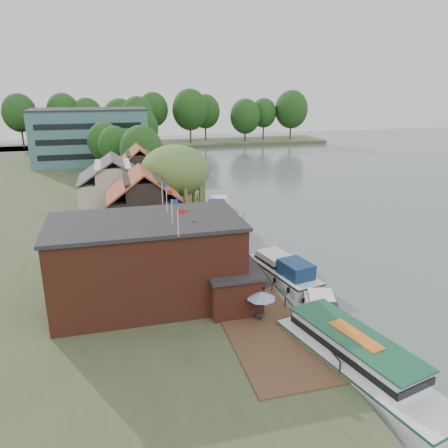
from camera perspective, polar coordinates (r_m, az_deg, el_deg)
ground at (r=43.51m, az=11.88°, el=-7.87°), size 260.00×260.00×0.00m
land_bank at (r=73.00m, az=-23.50°, el=2.03°), size 50.00×140.00×1.00m
quay_deck at (r=49.19m, az=-1.66°, el=-3.04°), size 6.00×50.00×0.10m
quay_rail at (r=50.12m, az=1.21°, el=-2.08°), size 0.20×49.00×1.00m
pub at (r=36.80m, az=-6.90°, el=-4.58°), size 20.00×11.00×7.30m
hotel_block at (r=105.43m, az=-17.03°, el=10.92°), size 25.40×12.40×12.30m
cottage_a at (r=50.66m, az=-10.48°, el=2.29°), size 8.60×7.60×8.50m
cottage_b at (r=60.25m, az=-14.14°, el=4.54°), size 9.60×8.60×8.50m
cottage_c at (r=69.19m, az=-10.99°, el=6.44°), size 7.60×7.60×8.50m
willow at (r=55.72m, az=-6.35°, el=4.93°), size 8.60×8.60×10.43m
umbrella_0 at (r=34.36m, az=4.85°, el=-10.58°), size 2.25×2.25×2.38m
umbrella_1 at (r=37.02m, az=3.97°, el=-8.35°), size 2.13×2.13×2.38m
umbrella_2 at (r=38.11m, az=2.57°, el=-7.52°), size 2.08×2.08×2.38m
umbrella_3 at (r=41.80m, az=1.51°, el=-5.12°), size 2.46×2.46×2.38m
umbrella_4 at (r=43.90m, az=-0.08°, el=-3.95°), size 1.99×1.99×2.38m
umbrella_5 at (r=47.78m, az=-0.34°, el=-2.10°), size 2.29×2.29×2.38m
cruiser_0 at (r=36.89m, az=12.84°, el=-11.05°), size 5.65×9.33×2.11m
cruiser_1 at (r=43.75m, az=7.80°, el=-5.62°), size 5.47×11.02×2.58m
cruiser_2 at (r=55.38m, az=1.38°, el=-0.47°), size 4.75×10.08×2.34m
cruiser_3 at (r=64.71m, az=-0.85°, el=2.35°), size 6.66×10.86×2.52m
tour_boat at (r=31.06m, az=17.49°, el=-16.53°), size 7.01×14.35×3.02m
swan at (r=33.47m, az=17.57°, el=-16.44°), size 0.44×0.44×0.44m
bank_tree_0 at (r=77.99m, az=-10.69°, el=8.63°), size 7.39×7.39×10.88m
bank_tree_1 at (r=84.60m, az=-13.99°, el=8.90°), size 6.05×6.05×10.23m
bank_tree_2 at (r=91.85m, az=-15.27°, el=9.53°), size 6.70×6.70×10.40m
bank_tree_3 at (r=112.02m, az=-10.82°, el=11.67°), size 8.77×8.77×12.02m
bank_tree_4 at (r=122.01m, az=-11.17°, el=12.71°), size 8.63×8.63×14.41m
bank_tree_5 at (r=131.19m, az=-11.54°, el=12.34°), size 7.91×7.91×11.28m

